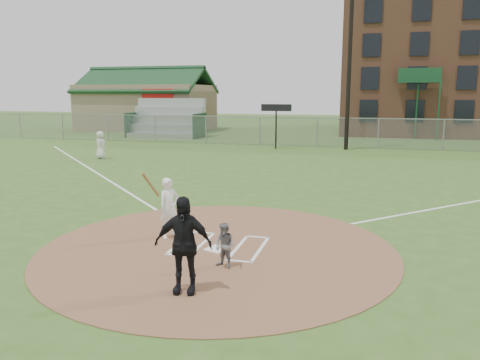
% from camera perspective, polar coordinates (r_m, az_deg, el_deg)
% --- Properties ---
extents(ground, '(140.00, 140.00, 0.00)m').
position_cam_1_polar(ground, '(11.26, -2.70, -8.34)').
color(ground, '#345B1F').
rests_on(ground, ground).
extents(dirt_circle, '(8.40, 8.40, 0.02)m').
position_cam_1_polar(dirt_circle, '(11.25, -2.70, -8.29)').
color(dirt_circle, brown).
rests_on(dirt_circle, ground).
extents(home_plate, '(0.59, 0.59, 0.03)m').
position_cam_1_polar(home_plate, '(11.11, -2.84, -8.41)').
color(home_plate, white).
rests_on(home_plate, dirt_circle).
extents(foul_line_third, '(17.04, 17.04, 0.01)m').
position_cam_1_polar(foul_line_third, '(23.03, -17.30, 1.00)').
color(foul_line_third, white).
rests_on(foul_line_third, ground).
extents(catcher, '(0.57, 0.51, 0.96)m').
position_cam_1_polar(catcher, '(9.87, -1.87, -8.00)').
color(catcher, slate).
rests_on(catcher, dirt_circle).
extents(umpire, '(1.12, 0.61, 1.81)m').
position_cam_1_polar(umpire, '(8.65, -6.94, -7.83)').
color(umpire, black).
rests_on(umpire, dirt_circle).
extents(ondeck_player, '(0.89, 0.76, 1.54)m').
position_cam_1_polar(ondeck_player, '(27.35, -16.64, 4.10)').
color(ondeck_player, silver).
rests_on(ondeck_player, ground).
extents(batters_boxes, '(2.08, 1.88, 0.01)m').
position_cam_1_polar(batters_boxes, '(11.38, -2.47, -7.98)').
color(batters_boxes, white).
rests_on(batters_boxes, dirt_circle).
extents(batter_at_plate, '(0.72, 1.03, 1.78)m').
position_cam_1_polar(batter_at_plate, '(11.95, -8.64, -3.35)').
color(batter_at_plate, white).
rests_on(batter_at_plate, dirt_circle).
extents(outfield_fence, '(56.08, 0.08, 2.03)m').
position_cam_1_polar(outfield_fence, '(32.40, 9.37, 5.78)').
color(outfield_fence, slate).
rests_on(outfield_fence, ground).
extents(bleachers, '(6.08, 3.20, 3.20)m').
position_cam_1_polar(bleachers, '(39.87, -9.01, 7.49)').
color(bleachers, '#B7BABF').
rests_on(bleachers, ground).
extents(clubhouse, '(12.20, 8.71, 6.23)m').
position_cam_1_polar(clubhouse, '(48.11, -11.20, 8.88)').
color(clubhouse, gray).
rests_on(clubhouse, ground).
extents(light_pole, '(1.20, 0.30, 12.22)m').
position_cam_1_polar(light_pole, '(31.29, 13.28, 15.74)').
color(light_pole, black).
rests_on(light_pole, ground).
extents(scoreboard_sign, '(2.00, 0.10, 2.93)m').
position_cam_1_polar(scoreboard_sign, '(30.90, 4.44, 8.21)').
color(scoreboard_sign, black).
rests_on(scoreboard_sign, ground).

